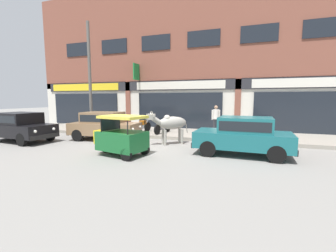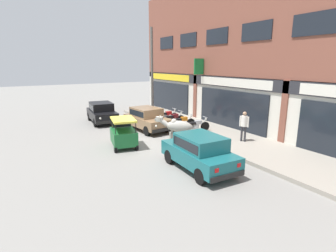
# 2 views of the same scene
# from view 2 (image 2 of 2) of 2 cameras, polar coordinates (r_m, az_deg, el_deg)

# --- Properties ---
(ground_plane) EXTENTS (90.00, 90.00, 0.00)m
(ground_plane) POSITION_cam_2_polar(r_m,az_deg,el_deg) (14.29, -3.90, -3.71)
(ground_plane) COLOR gray
(sidewalk) EXTENTS (19.00, 3.62, 0.17)m
(sidewalk) POSITION_cam_2_polar(r_m,az_deg,el_deg) (16.38, 8.71, -1.28)
(sidewalk) COLOR gray
(sidewalk) RESTS_ON ground
(shop_building) EXTENTS (23.00, 1.40, 9.88)m
(shop_building) POSITION_cam_2_polar(r_m,az_deg,el_deg) (17.26, 14.79, 14.78)
(shop_building) COLOR brown
(shop_building) RESTS_ON ground
(cow) EXTENTS (1.72, 1.63, 1.61)m
(cow) POSITION_cam_2_polar(r_m,az_deg,el_deg) (13.67, 2.06, -0.11)
(cow) COLOR #9E998E
(cow) RESTS_ON ground
(car_0) EXTENTS (3.66, 1.72, 1.46)m
(car_0) POSITION_cam_2_polar(r_m,az_deg,el_deg) (10.60, 6.86, -5.33)
(car_0) COLOR black
(car_0) RESTS_ON ground
(car_1) EXTENTS (3.71, 1.88, 1.46)m
(car_1) POSITION_cam_2_polar(r_m,az_deg,el_deg) (19.63, -14.24, 3.08)
(car_1) COLOR black
(car_1) RESTS_ON ground
(car_2) EXTENTS (3.72, 1.92, 1.46)m
(car_2) POSITION_cam_2_polar(r_m,az_deg,el_deg) (16.86, -4.64, 1.80)
(car_2) COLOR black
(car_2) RESTS_ON ground
(auto_rickshaw) EXTENTS (2.12, 1.49, 1.52)m
(auto_rickshaw) POSITION_cam_2_polar(r_m,az_deg,el_deg) (13.62, -9.70, -1.84)
(auto_rickshaw) COLOR black
(auto_rickshaw) RESTS_ON ground
(motorcycle_0) EXTENTS (0.52, 1.81, 0.88)m
(motorcycle_0) POSITION_cam_2_polar(r_m,az_deg,el_deg) (18.75, -0.20, 2.24)
(motorcycle_0) COLOR black
(motorcycle_0) RESTS_ON sidewalk
(motorcycle_1) EXTENTS (0.52, 1.81, 0.88)m
(motorcycle_1) POSITION_cam_2_polar(r_m,az_deg,el_deg) (17.76, 1.22, 1.60)
(motorcycle_1) COLOR black
(motorcycle_1) RESTS_ON sidewalk
(motorcycle_2) EXTENTS (0.62, 1.80, 0.88)m
(motorcycle_2) POSITION_cam_2_polar(r_m,az_deg,el_deg) (16.82, 3.10, 0.90)
(motorcycle_2) COLOR black
(motorcycle_2) RESTS_ON sidewalk
(motorcycle_3) EXTENTS (0.57, 1.81, 0.88)m
(motorcycle_3) POSITION_cam_2_polar(r_m,az_deg,el_deg) (15.90, 6.15, 0.11)
(motorcycle_3) COLOR black
(motorcycle_3) RESTS_ON sidewalk
(pedestrian) EXTENTS (0.46, 0.32, 1.60)m
(pedestrian) POSITION_cam_2_polar(r_m,az_deg,el_deg) (14.30, 16.22, 0.59)
(pedestrian) COLOR #2D2D33
(pedestrian) RESTS_ON sidewalk
(utility_pole) EXTENTS (0.18, 0.18, 6.45)m
(utility_pole) POSITION_cam_2_polar(r_m,az_deg,el_deg) (18.84, -3.49, 10.97)
(utility_pole) COLOR #595651
(utility_pole) RESTS_ON sidewalk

